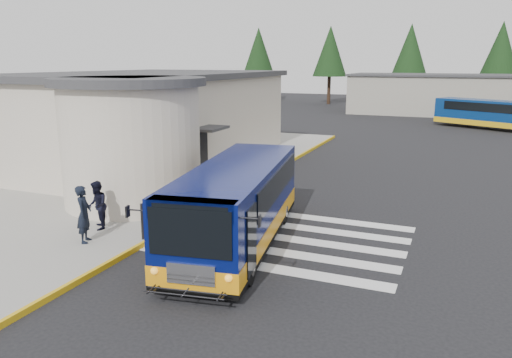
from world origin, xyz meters
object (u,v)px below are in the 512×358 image
at_px(pedestrian_b, 97,205).
at_px(far_bus_a, 484,113).
at_px(pedestrian_a, 84,214).
at_px(transit_bus, 237,208).
at_px(bollard, 142,222).

bearing_deg(pedestrian_b, far_bus_a, 121.12).
distance_m(pedestrian_a, far_bus_a, 36.76).
xyz_separation_m(transit_bus, far_bus_a, (7.76, 32.82, 0.14)).
bearing_deg(transit_bus, far_bus_a, 67.23).
relative_size(bollard, far_bus_a, 0.14).
height_order(bollard, far_bus_a, far_bus_a).
distance_m(pedestrian_b, far_bus_a, 35.86).
height_order(pedestrian_b, far_bus_a, far_bus_a).
xyz_separation_m(transit_bus, pedestrian_a, (-4.21, -1.93, -0.15)).
relative_size(transit_bus, pedestrian_b, 5.62).
bearing_deg(far_bus_a, pedestrian_a, -170.97).
distance_m(transit_bus, bollard, 2.97).
relative_size(pedestrian_b, bollard, 1.40).
bearing_deg(pedestrian_b, transit_bus, 61.30).
bearing_deg(far_bus_a, bollard, -169.16).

